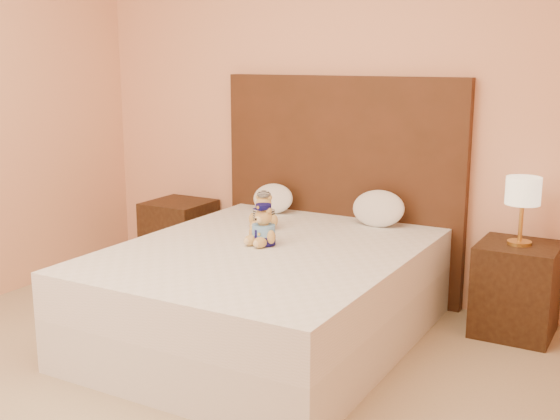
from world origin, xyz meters
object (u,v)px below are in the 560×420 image
(lamp, at_px, (523,194))
(teddy_prisoner, at_px, (264,211))
(nightstand_left, at_px, (180,237))
(bed, at_px, (266,293))
(pillow_left, at_px, (273,197))
(teddy_police, at_px, (264,225))
(nightstand_right, at_px, (516,289))
(pillow_right, at_px, (378,207))

(lamp, xyz_separation_m, teddy_prisoner, (-1.50, -0.41, -0.18))
(nightstand_left, bearing_deg, teddy_prisoner, -22.33)
(bed, distance_m, nightstand_left, 1.48)
(nightstand_left, relative_size, pillow_left, 1.77)
(teddy_police, bearing_deg, nightstand_right, 43.84)
(nightstand_right, distance_m, lamp, 0.57)
(teddy_police, xyz_separation_m, pillow_left, (-0.39, 0.78, -0.01))
(pillow_right, bearing_deg, bed, -113.00)
(lamp, xyz_separation_m, teddy_police, (-1.30, -0.75, -0.18))
(bed, bearing_deg, teddy_prisoner, 122.55)
(teddy_police, xyz_separation_m, pillow_right, (0.40, 0.78, 0.00))
(bed, height_order, nightstand_left, same)
(lamp, relative_size, pillow_left, 1.29)
(lamp, bearing_deg, pillow_left, 178.98)
(teddy_police, bearing_deg, bed, -33.27)
(lamp, relative_size, teddy_police, 1.67)
(nightstand_left, height_order, lamp, lamp)
(nightstand_right, distance_m, teddy_prisoner, 1.60)
(nightstand_right, bearing_deg, nightstand_left, 180.00)
(nightstand_left, height_order, teddy_prisoner, teddy_prisoner)
(nightstand_right, distance_m, pillow_left, 1.73)
(bed, relative_size, teddy_police, 8.33)
(pillow_right, bearing_deg, nightstand_left, -178.93)
(nightstand_left, xyz_separation_m, teddy_police, (1.20, -0.75, 0.40))
(lamp, bearing_deg, bed, -147.38)
(pillow_left, distance_m, pillow_right, 0.79)
(teddy_prisoner, bearing_deg, pillow_left, 100.90)
(nightstand_left, relative_size, teddy_prisoner, 2.42)
(bed, xyz_separation_m, teddy_police, (-0.05, 0.05, 0.40))
(nightstand_right, bearing_deg, lamp, 180.00)
(nightstand_right, bearing_deg, bed, -147.38)
(lamp, bearing_deg, teddy_prisoner, -164.64)
(nightstand_right, relative_size, pillow_right, 1.56)
(bed, relative_size, lamp, 5.00)
(pillow_right, bearing_deg, pillow_left, 180.00)
(nightstand_left, height_order, nightstand_right, same)
(lamp, bearing_deg, pillow_right, 178.09)
(lamp, bearing_deg, nightstand_left, 180.00)
(pillow_left, bearing_deg, teddy_prisoner, -66.61)
(nightstand_left, distance_m, pillow_right, 1.65)
(bed, height_order, teddy_prisoner, teddy_prisoner)
(pillow_left, bearing_deg, nightstand_left, -177.88)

